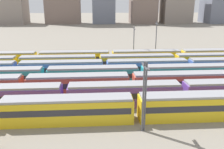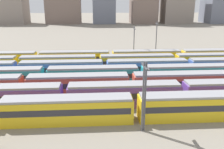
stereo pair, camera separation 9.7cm
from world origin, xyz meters
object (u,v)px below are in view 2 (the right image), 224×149
(catenary_pole_1, at_px, (156,40))
(catenary_pole_3, at_px, (134,42))
(train_track_2, at_px, (182,82))
(train_track_3, at_px, (93,76))
(train_track_1, at_px, (124,94))
(train_track_6, at_px, (146,57))
(train_track_4, at_px, (105,68))
(catenary_pole_2, at_px, (145,94))
(train_track_5, at_px, (98,63))
(catenary_pole_0, at_px, (143,94))

(catenary_pole_1, relative_size, catenary_pole_3, 1.14)
(catenary_pole_1, bearing_deg, train_track_2, -91.96)
(train_track_3, distance_m, catenary_pole_1, 25.48)
(train_track_1, bearing_deg, train_track_6, 71.08)
(train_track_4, xyz_separation_m, catenary_pole_2, (4.20, -23.76, 3.25))
(train_track_6, xyz_separation_m, catenary_pole_2, (-7.24, -34.16, 3.25))
(train_track_5, relative_size, catenary_pole_1, 6.81)
(train_track_3, height_order, catenary_pole_1, catenary_pole_1)
(catenary_pole_1, bearing_deg, catenary_pole_3, 176.35)
(train_track_5, bearing_deg, train_track_6, 21.96)
(train_track_5, xyz_separation_m, catenary_pole_2, (5.65, -28.96, 3.25))
(catenary_pole_2, distance_m, catenary_pole_3, 37.62)
(train_track_1, bearing_deg, train_track_5, 100.84)
(catenary_pole_1, bearing_deg, train_track_4, -137.79)
(train_track_3, xyz_separation_m, train_track_4, (2.52, 5.20, 0.00))
(train_track_4, distance_m, catenary_pole_3, 16.43)
(catenary_pole_0, bearing_deg, train_track_4, 99.30)
(train_track_1, relative_size, train_track_3, 1.00)
(train_track_1, xyz_separation_m, catenary_pole_2, (1.67, -8.16, 3.25))
(train_track_4, bearing_deg, train_track_3, -115.89)
(train_track_6, distance_m, catenary_pole_3, 5.55)
(train_track_1, relative_size, train_track_4, 0.75)
(train_track_3, relative_size, train_track_6, 0.60)
(train_track_5, height_order, catenary_pole_2, catenary_pole_2)
(train_track_2, relative_size, catenary_pole_2, 10.12)
(train_track_2, height_order, train_track_3, same)
(catenary_pole_2, relative_size, catenary_pole_3, 0.96)
(train_track_6, height_order, catenary_pole_2, catenary_pole_2)
(train_track_2, distance_m, catenary_pole_2, 16.76)
(train_track_1, relative_size, train_track_5, 0.75)
(train_track_1, xyz_separation_m, train_track_5, (-3.98, 20.80, 0.00))
(catenary_pole_0, height_order, catenary_pole_2, catenary_pole_0)
(train_track_1, xyz_separation_m, catenary_pole_3, (6.00, 29.21, 3.46))
(catenary_pole_0, bearing_deg, train_track_3, 109.02)
(train_track_6, xyz_separation_m, catenary_pole_0, (-7.53, -34.27, 3.30))
(train_track_3, bearing_deg, train_track_1, -64.08)
(train_track_5, distance_m, catenary_pole_0, 29.75)
(catenary_pole_3, bearing_deg, train_track_5, -139.90)
(catenary_pole_2, bearing_deg, catenary_pole_0, -159.48)
(train_track_4, distance_m, train_track_6, 15.46)
(catenary_pole_0, xyz_separation_m, catenary_pole_3, (4.62, 37.48, 0.16))
(catenary_pole_1, bearing_deg, train_track_3, -132.87)
(train_track_6, distance_m, catenary_pole_0, 35.24)
(train_track_4, bearing_deg, train_track_1, -80.79)
(train_track_5, bearing_deg, train_track_4, -74.38)
(train_track_1, xyz_separation_m, train_track_2, (11.24, 5.20, 0.00))
(catenary_pole_1, bearing_deg, catenary_pole_2, -105.68)
(train_track_6, height_order, catenary_pole_0, catenary_pole_0)
(train_track_1, bearing_deg, catenary_pole_3, 78.39)
(train_track_5, distance_m, catenary_pole_2, 29.69)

